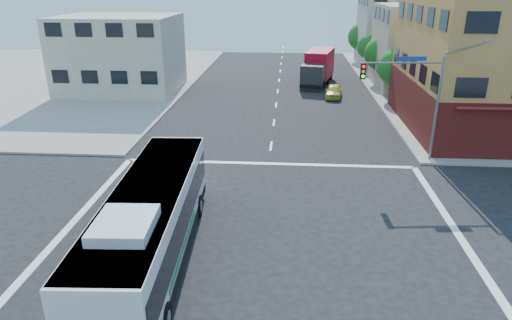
{
  "coord_description": "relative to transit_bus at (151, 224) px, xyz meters",
  "views": [
    {
      "loc": [
        1.18,
        -18.67,
        11.35
      ],
      "look_at": [
        -0.48,
        4.29,
        2.29
      ],
      "focal_mm": 32.0,
      "sensor_mm": 36.0,
      "label": 1
    }
  ],
  "objects": [
    {
      "name": "street_tree_b",
      "position": [
        16.29,
        38.21,
        1.85
      ],
      "size": [
        3.8,
        3.8,
        5.79
      ],
      "color": "#3A2415",
      "rests_on": "ground"
    },
    {
      "name": "transit_bus",
      "position": [
        0.0,
        0.0,
        0.0
      ],
      "size": [
        3.5,
        13.28,
        3.89
      ],
      "rotation": [
        0.0,
        0.0,
        0.05
      ],
      "color": "black",
      "rests_on": "ground"
    },
    {
      "name": "street_tree_a",
      "position": [
        16.29,
        30.21,
        1.68
      ],
      "size": [
        3.6,
        3.6,
        5.53
      ],
      "color": "#3A2415",
      "rests_on": "ground"
    },
    {
      "name": "building_west",
      "position": [
        -12.63,
        32.27,
        2.1
      ],
      "size": [
        12.06,
        10.06,
        8.0
      ],
      "color": "beige",
      "rests_on": "ground"
    },
    {
      "name": "box_truck",
      "position": [
        8.93,
        37.31,
        -0.05
      ],
      "size": [
        4.35,
        8.83,
        3.82
      ],
      "rotation": [
        0.0,
        0.0,
        -0.23
      ],
      "color": "#232227",
      "rests_on": "ground"
    },
    {
      "name": "signal_mast_ne",
      "position": [
        13.47,
        12.91,
        3.08
      ],
      "size": [
        7.91,
        1.13,
        8.07
      ],
      "color": "slate",
      "rests_on": "ground"
    },
    {
      "name": "building_east_far",
      "position": [
        21.37,
        50.27,
        3.1
      ],
      "size": [
        12.06,
        10.06,
        10.0
      ],
      "color": "#A5A6A1",
      "rests_on": "ground"
    },
    {
      "name": "ground",
      "position": [
        4.39,
        2.29,
        -1.9
      ],
      "size": [
        120.0,
        120.0,
        0.0
      ],
      "primitive_type": "plane",
      "color": "black",
      "rests_on": "ground"
    },
    {
      "name": "parked_car",
      "position": [
        10.27,
        30.84,
        -1.24
      ],
      "size": [
        2.13,
        4.11,
        1.34
      ],
      "primitive_type": "imported",
      "rotation": [
        0.0,
        0.0,
        -0.15
      ],
      "color": "#D4C94B",
      "rests_on": "ground"
    },
    {
      "name": "street_tree_d",
      "position": [
        16.29,
        54.21,
        1.98
      ],
      "size": [
        4.0,
        4.0,
        6.03
      ],
      "color": "#3A2415",
      "rests_on": "ground"
    },
    {
      "name": "street_tree_c",
      "position": [
        16.29,
        46.21,
        1.56
      ],
      "size": [
        3.4,
        3.4,
        5.29
      ],
      "color": "#3A2415",
      "rests_on": "ground"
    },
    {
      "name": "building_east_near",
      "position": [
        21.37,
        36.27,
        2.6
      ],
      "size": [
        12.06,
        10.06,
        9.0
      ],
      "color": "tan",
      "rests_on": "ground"
    }
  ]
}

